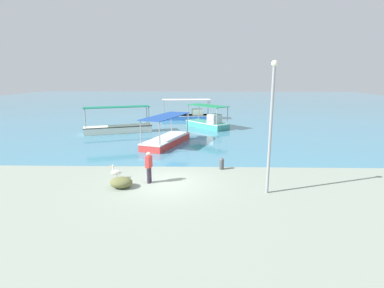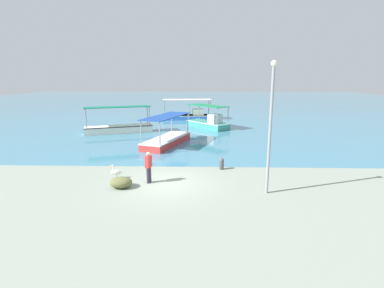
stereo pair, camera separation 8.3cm
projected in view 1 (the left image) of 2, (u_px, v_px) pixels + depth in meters
ground at (166, 183)px, 15.79m from camera, size 120.00×120.00×0.00m
harbor_water at (191, 103)px, 62.57m from camera, size 110.00×90.00×0.00m
fishing_boat_far_left at (188, 115)px, 38.90m from camera, size 6.58×2.68×2.58m
fishing_boat_outer at (208, 123)px, 32.46m from camera, size 4.75×5.06×2.43m
fishing_boat_center at (118, 128)px, 29.71m from camera, size 6.67×3.65×2.59m
fishing_boat_near_left at (166, 139)px, 24.56m from camera, size 3.71×6.23×2.39m
pelican at (116, 172)px, 16.48m from camera, size 0.80×0.39×0.80m
lamp_post at (271, 122)px, 13.78m from camera, size 0.28×0.28×6.23m
mooring_bollard at (222, 163)px, 18.12m from camera, size 0.29×0.29×0.71m
fisherman_standing at (149, 166)px, 15.71m from camera, size 0.35×0.45×1.69m
net_pile at (121, 182)px, 15.16m from camera, size 1.14×0.97×0.55m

